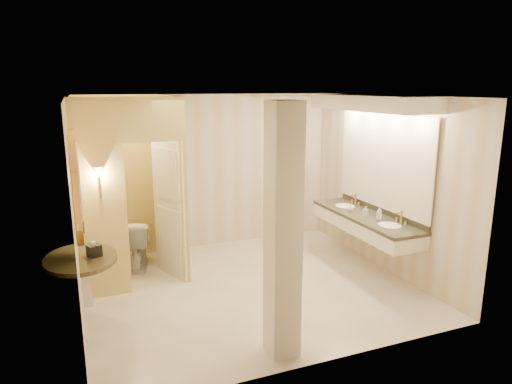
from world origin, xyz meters
TOP-DOWN VIEW (x-y plane):
  - floor at (0.00, 0.00)m, footprint 4.50×4.50m
  - ceiling at (0.00, 0.00)m, footprint 4.50×4.50m
  - wall_back at (0.00, 2.00)m, footprint 4.50×0.02m
  - wall_front at (0.00, -2.00)m, footprint 4.50×0.02m
  - wall_left at (-2.25, 0.00)m, footprint 0.02×4.00m
  - wall_right at (2.25, 0.00)m, footprint 0.02×4.00m
  - toilet_closet at (-1.12, 0.97)m, footprint 1.50×1.55m
  - wall_sconce at (-1.93, 0.43)m, footprint 0.14×0.14m
  - vanity at (1.98, 0.03)m, footprint 0.75×2.37m
  - console_shelf at (-2.21, -0.26)m, footprint 1.04×1.04m
  - pillar at (-0.27, -1.66)m, footprint 0.31×0.31m
  - tissue_box at (-2.07, -0.30)m, footprint 0.18×0.18m
  - toilet at (-1.40, 1.38)m, footprint 0.62×0.86m
  - soap_bottle_a at (1.92, -0.01)m, footprint 0.09×0.09m
  - soap_bottle_b at (1.83, 0.28)m, footprint 0.12×0.12m
  - soap_bottle_c at (1.97, -0.28)m, footprint 0.09×0.09m

SIDE VIEW (x-z plane):
  - floor at x=0.00m, z-range 0.00..0.00m
  - toilet at x=-1.40m, z-range 0.00..0.79m
  - soap_bottle_b at x=1.83m, z-range 0.88..0.99m
  - tissue_box at x=-2.07m, z-range 0.88..1.02m
  - soap_bottle_a at x=1.92m, z-range 0.88..1.02m
  - soap_bottle_c at x=1.97m, z-range 0.88..1.08m
  - console_shelf at x=-2.21m, z-range 0.36..2.33m
  - wall_back at x=0.00m, z-range 0.00..2.70m
  - wall_front at x=0.00m, z-range 0.00..2.70m
  - wall_left at x=-2.25m, z-range 0.00..2.70m
  - wall_right at x=2.25m, z-range 0.00..2.70m
  - pillar at x=-0.27m, z-range 0.00..2.70m
  - toilet_closet at x=-1.12m, z-range 0.04..2.74m
  - vanity at x=1.98m, z-range 0.58..2.67m
  - wall_sconce at x=-1.93m, z-range 1.52..1.94m
  - ceiling at x=0.00m, z-range 2.70..2.70m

